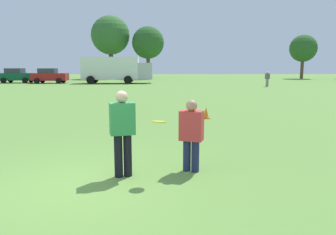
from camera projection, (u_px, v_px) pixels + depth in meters
name	position (u px, v px, depth m)	size (l,w,h in m)	color
ground_plane	(84.00, 186.00, 6.03)	(153.87, 153.87, 0.00)	#608C3D
player_thrower	(122.00, 129.00, 6.41)	(0.53, 0.39, 1.71)	black
player_defender	(191.00, 132.00, 6.76)	(0.53, 0.42, 1.50)	#1E234C
frisbee	(159.00, 122.00, 6.18)	(0.27, 0.27, 0.06)	yellow
traffic_cone	(206.00, 113.00, 13.66)	(0.32, 0.32, 0.48)	#D8590C
parked_car_mid_left	(17.00, 75.00, 41.23)	(4.22, 2.25, 1.82)	#0C4C2D
parked_car_center	(50.00, 76.00, 40.44)	(4.22, 2.25, 1.82)	maroon
box_truck	(116.00, 69.00, 40.16)	(8.53, 3.08, 3.18)	white
bystander_far_jogger	(267.00, 78.00, 33.99)	(0.47, 0.33, 1.56)	gray
tree_east_birch	(110.00, 35.00, 53.62)	(6.27, 6.27, 10.18)	brown
tree_east_oak	(148.00, 43.00, 52.88)	(5.15, 5.15, 8.37)	brown
tree_far_east_pine	(303.00, 49.00, 53.54)	(4.37, 4.37, 7.11)	brown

